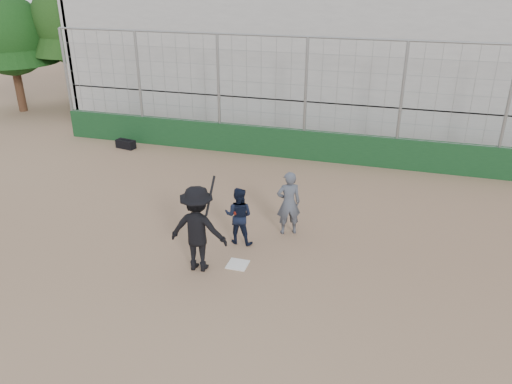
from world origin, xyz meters
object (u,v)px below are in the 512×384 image
(batter_at_plate, at_px, (198,229))
(umpire, at_px, (288,206))
(catcher_crouched, at_px, (239,224))
(equipment_bag, at_px, (126,144))

(batter_at_plate, relative_size, umpire, 1.41)
(catcher_crouched, xyz_separation_m, equipment_bag, (-6.07, 5.31, -0.33))
(catcher_crouched, xyz_separation_m, umpire, (0.99, 0.81, 0.24))
(batter_at_plate, bearing_deg, umpire, 54.84)
(catcher_crouched, bearing_deg, batter_at_plate, -110.53)
(catcher_crouched, distance_m, umpire, 1.30)
(catcher_crouched, bearing_deg, umpire, 39.40)
(batter_at_plate, xyz_separation_m, umpire, (1.46, 2.08, -0.23))
(batter_at_plate, height_order, umpire, batter_at_plate)
(batter_at_plate, bearing_deg, equipment_bag, 130.44)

